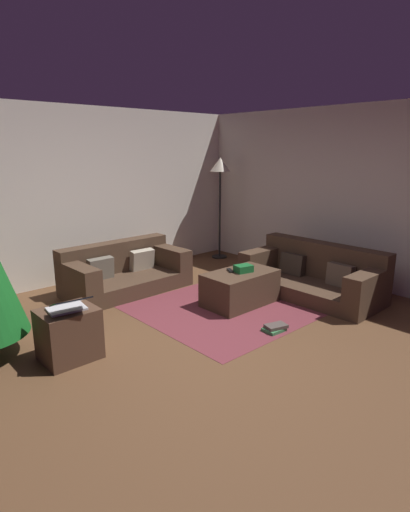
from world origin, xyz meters
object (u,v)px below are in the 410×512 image
at_px(side_table, 69,334).
at_px(ottoman, 240,288).
at_px(corner_lamp, 220,173).
at_px(gift_box, 243,269).
at_px(tv_remote, 230,270).
at_px(laptop, 68,306).
at_px(couch_right, 314,276).
at_px(book_stack, 275,328).
at_px(couch_left, 123,272).

bearing_deg(side_table, ottoman, -2.33).
xyz_separation_m(side_table, corner_lamp, (3.80, 1.83, 1.31)).
distance_m(gift_box, tv_remote, 0.18).
bearing_deg(ottoman, laptop, 179.23).
xyz_separation_m(ottoman, side_table, (-2.31, 0.09, 0.04)).
relative_size(ottoman, laptop, 2.15).
xyz_separation_m(ottoman, tv_remote, (-0.08, 0.12, 0.23)).
height_order(couch_right, book_stack, couch_right).
xyz_separation_m(side_table, book_stack, (1.97, -0.95, -0.22)).
relative_size(ottoman, gift_box, 4.42).
bearing_deg(corner_lamp, book_stack, -123.28).
distance_m(tv_remote, corner_lamp, 2.64).
height_order(tv_remote, corner_lamp, corner_lamp).
xyz_separation_m(couch_right, laptop, (-3.36, 0.46, 0.29)).
height_order(book_stack, corner_lamp, corner_lamp).
bearing_deg(corner_lamp, ottoman, -127.70).
bearing_deg(side_table, book_stack, -25.63).
xyz_separation_m(ottoman, corner_lamp, (1.49, 1.93, 1.35)).
relative_size(side_table, book_stack, 1.85).
height_order(side_table, book_stack, side_table).
relative_size(couch_left, book_stack, 6.26).
distance_m(laptop, corner_lamp, 4.37).
relative_size(tv_remote, side_table, 0.31).
bearing_deg(couch_right, gift_box, 67.03).
relative_size(ottoman, tv_remote, 6.03).
bearing_deg(couch_right, book_stack, 105.93).
relative_size(laptop, book_stack, 1.60).
relative_size(couch_left, ottoman, 1.82).
height_order(couch_left, corner_lamp, corner_lamp).
relative_size(couch_right, ottoman, 1.98).
height_order(side_table, corner_lamp, corner_lamp).
xyz_separation_m(gift_box, tv_remote, (-0.11, 0.14, -0.04)).
height_order(ottoman, book_stack, ottoman).
bearing_deg(book_stack, laptop, 155.96).
bearing_deg(tv_remote, side_table, -149.67).
distance_m(ottoman, tv_remote, 0.27).
height_order(ottoman, side_table, side_table).
bearing_deg(couch_left, book_stack, 100.19).
xyz_separation_m(couch_left, book_stack, (0.48, -2.39, -0.23)).
xyz_separation_m(couch_left, gift_box, (0.85, -1.56, 0.22)).
height_order(couch_right, laptop, couch_right).
relative_size(couch_right, side_table, 3.68).
bearing_deg(tv_remote, couch_right, 3.79).
bearing_deg(gift_box, couch_left, 118.50).
bearing_deg(tv_remote, couch_left, 147.28).
bearing_deg(ottoman, side_table, 177.67).
height_order(ottoman, corner_lamp, corner_lamp).
bearing_deg(couch_left, tv_remote, 116.31).
xyz_separation_m(couch_left, side_table, (-1.49, -1.44, -0.01)).
relative_size(couch_left, corner_lamp, 0.96).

